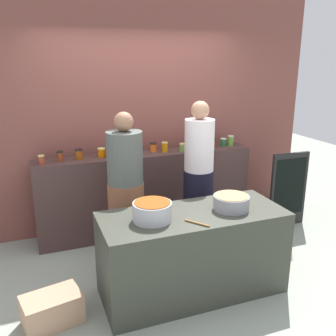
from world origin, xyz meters
The scene contains 26 objects.
ground centered at (0.00, 0.00, 0.00)m, with size 12.00×12.00×0.00m, color gray.
storefront_wall centered at (0.00, 1.45, 1.50)m, with size 4.80×0.12×3.00m, color brown.
display_shelf centered at (0.00, 1.10, 0.51)m, with size 2.70×0.36×1.03m, color #442F2C.
prep_table centered at (0.00, -0.30, 0.40)m, with size 1.70×0.70×0.80m, color #36382F.
preserve_jar_0 centered at (-1.22, 1.06, 1.08)m, with size 0.07×0.07×0.10m.
preserve_jar_1 centered at (-1.02, 1.10, 1.09)m, with size 0.07×0.07×0.11m.
preserve_jar_2 centered at (-0.81, 1.11, 1.09)m, with size 0.09×0.09×0.12m.
preserve_jar_3 centered at (-0.55, 1.12, 1.08)m, with size 0.09×0.09×0.11m.
preserve_jar_4 centered at (-0.43, 1.04, 1.09)m, with size 0.09×0.09×0.13m.
preserve_jar_5 centered at (-0.32, 1.08, 1.09)m, with size 0.08×0.08×0.13m.
preserve_jar_6 centered at (-0.21, 1.13, 1.10)m, with size 0.07×0.07×0.14m.
preserve_jar_7 centered at (0.11, 1.16, 1.08)m, with size 0.09×0.09×0.11m.
preserve_jar_8 centered at (0.24, 1.10, 1.09)m, with size 0.08×0.08×0.12m.
preserve_jar_9 centered at (0.45, 1.04, 1.08)m, with size 0.08×0.08×0.10m.
preserve_jar_10 centered at (0.59, 1.13, 1.10)m, with size 0.09×0.09×0.14m.
preserve_jar_11 centered at (0.77, 1.10, 1.09)m, with size 0.09×0.09×0.12m.
preserve_jar_12 centered at (0.90, 1.10, 1.09)m, with size 0.08×0.08×0.12m.
preserve_jar_13 centered at (1.08, 1.13, 1.08)m, with size 0.08×0.08×0.10m.
preserve_jar_14 centered at (1.18, 1.11, 1.10)m, with size 0.08×0.08×0.14m.
cooking_pot_left centered at (-0.40, -0.31, 0.89)m, with size 0.34×0.34×0.17m.
cooking_pot_center centered at (0.37, -0.34, 0.87)m, with size 0.33×0.33×0.14m.
wooden_spoon centered at (-0.07, -0.52, 0.81)m, with size 0.02×0.02×0.23m, color #9E703D.
cook_with_tongs centered at (-0.42, 0.48, 0.74)m, with size 0.39×0.39×1.64m.
cook_in_cap centered at (0.42, 0.50, 0.78)m, with size 0.34×0.34×1.71m.
bread_crate centered at (-1.29, -0.31, 0.13)m, with size 0.47×0.30×0.26m, color tan.
chalkboard_sign centered at (1.77, 0.60, 0.50)m, with size 0.54×0.05×0.99m.
Camera 1 is at (-1.32, -3.15, 2.16)m, focal length 40.08 mm.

